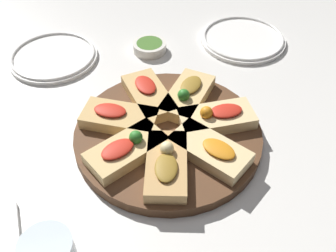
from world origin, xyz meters
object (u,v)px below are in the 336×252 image
object	(u,v)px
serving_board	(168,135)
plate_right	(243,39)
plate_left	(53,56)
dipping_bowl	(150,47)

from	to	relation	value
serving_board	plate_right	size ratio (longest dim) A/B	1.66
plate_left	dipping_bowl	xyz separation A→B (m)	(0.25, -0.02, 0.01)
serving_board	plate_right	bearing A→B (deg)	48.17
serving_board	dipping_bowl	size ratio (longest dim) A/B	4.37
serving_board	plate_left	world-z (taller)	serving_board
plate_left	plate_right	xyz separation A→B (m)	(0.50, -0.03, -0.00)
plate_left	dipping_bowl	bearing A→B (deg)	-4.21
plate_right	dipping_bowl	world-z (taller)	dipping_bowl
plate_left	dipping_bowl	size ratio (longest dim) A/B	2.57
serving_board	plate_left	xyz separation A→B (m)	(-0.22, 0.34, -0.00)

